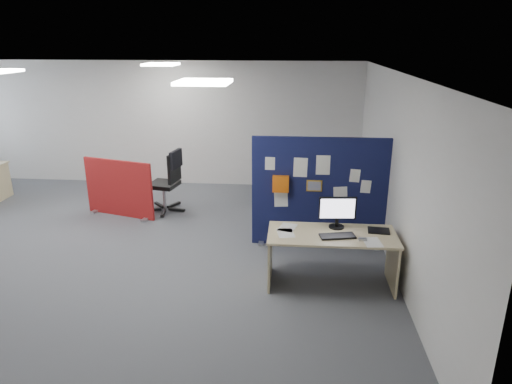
# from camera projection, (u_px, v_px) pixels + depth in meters

# --- Properties ---
(floor) EXTENTS (9.00, 9.00, 0.00)m
(floor) POSITION_uv_depth(u_px,v_px,m) (97.00, 249.00, 7.17)
(floor) COLOR #505257
(floor) RESTS_ON ground
(ceiling) EXTENTS (9.00, 7.00, 0.02)m
(ceiling) POSITION_uv_depth(u_px,v_px,m) (75.00, 72.00, 6.30)
(ceiling) COLOR white
(ceiling) RESTS_ON wall_back
(wall_back) EXTENTS (9.00, 0.02, 2.70)m
(wall_back) POSITION_uv_depth(u_px,v_px,m) (155.00, 124.00, 10.04)
(wall_back) COLOR silver
(wall_back) RESTS_ON floor
(wall_right) EXTENTS (0.02, 7.00, 2.70)m
(wall_right) POSITION_uv_depth(u_px,v_px,m) (397.00, 173.00, 6.38)
(wall_right) COLOR silver
(wall_right) RESTS_ON floor
(ceiling_lights) EXTENTS (4.10, 4.10, 0.04)m
(ceiling_lights) POSITION_uv_depth(u_px,v_px,m) (116.00, 71.00, 6.92)
(ceiling_lights) COLOR white
(ceiling_lights) RESTS_ON ceiling
(navy_divider) EXTENTS (2.12, 0.30, 1.75)m
(navy_divider) POSITION_uv_depth(u_px,v_px,m) (319.00, 193.00, 7.05)
(navy_divider) COLOR #0E1735
(navy_divider) RESTS_ON floor
(main_desk) EXTENTS (1.67, 0.74, 0.73)m
(main_desk) POSITION_uv_depth(u_px,v_px,m) (331.00, 245.00, 6.03)
(main_desk) COLOR tan
(main_desk) RESTS_ON floor
(monitor_main) EXTENTS (0.50, 0.21, 0.43)m
(monitor_main) POSITION_uv_depth(u_px,v_px,m) (337.00, 211.00, 6.06)
(monitor_main) COLOR black
(monitor_main) RESTS_ON main_desk
(keyboard) EXTENTS (0.48, 0.27, 0.02)m
(keyboard) POSITION_uv_depth(u_px,v_px,m) (337.00, 236.00, 5.84)
(keyboard) COLOR black
(keyboard) RESTS_ON main_desk
(mouse) EXTENTS (0.11, 0.07, 0.03)m
(mouse) POSITION_uv_depth(u_px,v_px,m) (363.00, 239.00, 5.74)
(mouse) COLOR #A2A4A8
(mouse) RESTS_ON main_desk
(paper_tray) EXTENTS (0.30, 0.25, 0.01)m
(paper_tray) POSITION_uv_depth(u_px,v_px,m) (379.00, 231.00, 6.01)
(paper_tray) COLOR black
(paper_tray) RESTS_ON main_desk
(red_divider) EXTENTS (1.38, 0.45, 1.07)m
(red_divider) POSITION_uv_depth(u_px,v_px,m) (119.00, 189.00, 8.36)
(red_divider) COLOR maroon
(red_divider) RESTS_ON floor
(office_chair) EXTENTS (0.78, 0.77, 1.18)m
(office_chair) POSITION_uv_depth(u_px,v_px,m) (169.00, 178.00, 8.51)
(office_chair) COLOR black
(office_chair) RESTS_ON floor
(desk_papers) EXTENTS (1.34, 0.71, 0.00)m
(desk_papers) POSITION_uv_depth(u_px,v_px,m) (314.00, 234.00, 5.92)
(desk_papers) COLOR white
(desk_papers) RESTS_ON main_desk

